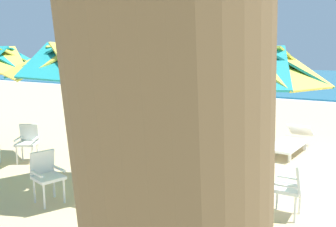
{
  "coord_description": "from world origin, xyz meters",
  "views": [
    {
      "loc": [
        1.96,
        -7.52,
        2.48
      ],
      "look_at": [
        -2.99,
        0.06,
        1.0
      ],
      "focal_mm": 39.35,
      "sensor_mm": 36.0,
      "label": 1
    }
  ],
  "objects_px": {
    "plastic_chair_6": "(28,141)",
    "plastic_chair_2": "(46,173)",
    "beach_umbrella_0": "(252,68)",
    "beach_umbrella_1": "(75,62)",
    "plastic_chair_0": "(291,186)",
    "plastic_chair_4": "(118,153)",
    "plastic_chair_1": "(218,179)",
    "plastic_chair_3": "(103,176)",
    "sun_lounger_1": "(290,142)"
  },
  "relations": [
    {
      "from": "plastic_chair_3",
      "to": "plastic_chair_4",
      "type": "relative_size",
      "value": 1.0
    },
    {
      "from": "sun_lounger_1",
      "to": "plastic_chair_4",
      "type": "bearing_deg",
      "value": -122.28
    },
    {
      "from": "plastic_chair_0",
      "to": "plastic_chair_2",
      "type": "bearing_deg",
      "value": -155.27
    },
    {
      "from": "beach_umbrella_1",
      "to": "sun_lounger_1",
      "type": "distance_m",
      "value": 5.78
    },
    {
      "from": "plastic_chair_2",
      "to": "plastic_chair_3",
      "type": "bearing_deg",
      "value": 25.69
    },
    {
      "from": "plastic_chair_0",
      "to": "plastic_chair_6",
      "type": "height_order",
      "value": "same"
    },
    {
      "from": "beach_umbrella_0",
      "to": "plastic_chair_4",
      "type": "height_order",
      "value": "beach_umbrella_0"
    },
    {
      "from": "plastic_chair_3",
      "to": "plastic_chair_4",
      "type": "xyz_separation_m",
      "value": [
        -0.71,
        1.19,
        0.0
      ]
    },
    {
      "from": "beach_umbrella_1",
      "to": "plastic_chair_2",
      "type": "relative_size",
      "value": 3.16
    },
    {
      "from": "plastic_chair_0",
      "to": "plastic_chair_6",
      "type": "distance_m",
      "value": 5.9
    },
    {
      "from": "plastic_chair_1",
      "to": "plastic_chair_3",
      "type": "xyz_separation_m",
      "value": [
        -1.63,
        -0.91,
        0.0
      ]
    },
    {
      "from": "plastic_chair_1",
      "to": "plastic_chair_2",
      "type": "bearing_deg",
      "value": -151.97
    },
    {
      "from": "beach_umbrella_0",
      "to": "plastic_chair_6",
      "type": "xyz_separation_m",
      "value": [
        -5.37,
        0.15,
        -1.79
      ]
    },
    {
      "from": "plastic_chair_0",
      "to": "plastic_chair_4",
      "type": "xyz_separation_m",
      "value": [
        -3.42,
        -0.04,
        0.0
      ]
    },
    {
      "from": "plastic_chair_2",
      "to": "beach_umbrella_1",
      "type": "bearing_deg",
      "value": 79.54
    },
    {
      "from": "beach_umbrella_0",
      "to": "plastic_chair_0",
      "type": "height_order",
      "value": "beach_umbrella_0"
    },
    {
      "from": "plastic_chair_0",
      "to": "plastic_chair_3",
      "type": "xyz_separation_m",
      "value": [
        -2.71,
        -1.23,
        0.0
      ]
    },
    {
      "from": "plastic_chair_0",
      "to": "plastic_chair_2",
      "type": "distance_m",
      "value": 3.95
    },
    {
      "from": "plastic_chair_6",
      "to": "plastic_chair_2",
      "type": "bearing_deg",
      "value": -29.77
    },
    {
      "from": "plastic_chair_3",
      "to": "sun_lounger_1",
      "type": "distance_m",
      "value": 5.29
    },
    {
      "from": "plastic_chair_0",
      "to": "plastic_chair_2",
      "type": "relative_size",
      "value": 1.0
    },
    {
      "from": "sun_lounger_1",
      "to": "plastic_chair_6",
      "type": "bearing_deg",
      "value": -139.86
    },
    {
      "from": "plastic_chair_0",
      "to": "sun_lounger_1",
      "type": "distance_m",
      "value": 3.91
    },
    {
      "from": "plastic_chair_1",
      "to": "plastic_chair_4",
      "type": "distance_m",
      "value": 2.36
    },
    {
      "from": "beach_umbrella_1",
      "to": "plastic_chair_4",
      "type": "bearing_deg",
      "value": 86.76
    },
    {
      "from": "plastic_chair_1",
      "to": "sun_lounger_1",
      "type": "height_order",
      "value": "plastic_chair_1"
    },
    {
      "from": "plastic_chair_2",
      "to": "plastic_chair_4",
      "type": "height_order",
      "value": "same"
    },
    {
      "from": "plastic_chair_0",
      "to": "plastic_chair_3",
      "type": "bearing_deg",
      "value": -155.59
    },
    {
      "from": "plastic_chair_2",
      "to": "beach_umbrella_0",
      "type": "bearing_deg",
      "value": 20.65
    },
    {
      "from": "beach_umbrella_0",
      "to": "plastic_chair_3",
      "type": "relative_size",
      "value": 3.1
    },
    {
      "from": "plastic_chair_6",
      "to": "plastic_chair_0",
      "type": "bearing_deg",
      "value": 3.29
    },
    {
      "from": "plastic_chair_3",
      "to": "plastic_chair_2",
      "type": "bearing_deg",
      "value": -154.31
    },
    {
      "from": "beach_umbrella_1",
      "to": "plastic_chair_2",
      "type": "height_order",
      "value": "beach_umbrella_1"
    },
    {
      "from": "plastic_chair_1",
      "to": "plastic_chair_2",
      "type": "height_order",
      "value": "same"
    },
    {
      "from": "beach_umbrella_0",
      "to": "plastic_chair_3",
      "type": "bearing_deg",
      "value": -161.46
    },
    {
      "from": "plastic_chair_3",
      "to": "sun_lounger_1",
      "type": "relative_size",
      "value": 0.4
    },
    {
      "from": "plastic_chair_0",
      "to": "beach_umbrella_1",
      "type": "relative_size",
      "value": 0.32
    },
    {
      "from": "plastic_chair_4",
      "to": "sun_lounger_1",
      "type": "xyz_separation_m",
      "value": [
        2.41,
        3.81,
        -0.22
      ]
    },
    {
      "from": "plastic_chair_2",
      "to": "plastic_chair_6",
      "type": "bearing_deg",
      "value": 150.23
    },
    {
      "from": "sun_lounger_1",
      "to": "plastic_chair_1",
      "type": "bearing_deg",
      "value": -90.91
    },
    {
      "from": "beach_umbrella_1",
      "to": "plastic_chair_0",
      "type": "bearing_deg",
      "value": 16.54
    },
    {
      "from": "plastic_chair_1",
      "to": "beach_umbrella_0",
      "type": "bearing_deg",
      "value": -17.46
    },
    {
      "from": "sun_lounger_1",
      "to": "beach_umbrella_0",
      "type": "bearing_deg",
      "value": -83.32
    },
    {
      "from": "plastic_chair_0",
      "to": "plastic_chair_4",
      "type": "relative_size",
      "value": 1.0
    },
    {
      "from": "beach_umbrella_0",
      "to": "beach_umbrella_1",
      "type": "distance_m",
      "value": 3.01
    },
    {
      "from": "beach_umbrella_0",
      "to": "beach_umbrella_1",
      "type": "height_order",
      "value": "beach_umbrella_1"
    },
    {
      "from": "plastic_chair_4",
      "to": "plastic_chair_6",
      "type": "bearing_deg",
      "value": -173.01
    },
    {
      "from": "plastic_chair_6",
      "to": "sun_lounger_1",
      "type": "xyz_separation_m",
      "value": [
        4.87,
        4.11,
        -0.22
      ]
    },
    {
      "from": "plastic_chair_4",
      "to": "plastic_chair_6",
      "type": "height_order",
      "value": "same"
    },
    {
      "from": "sun_lounger_1",
      "to": "plastic_chair_0",
      "type": "bearing_deg",
      "value": -74.97
    }
  ]
}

